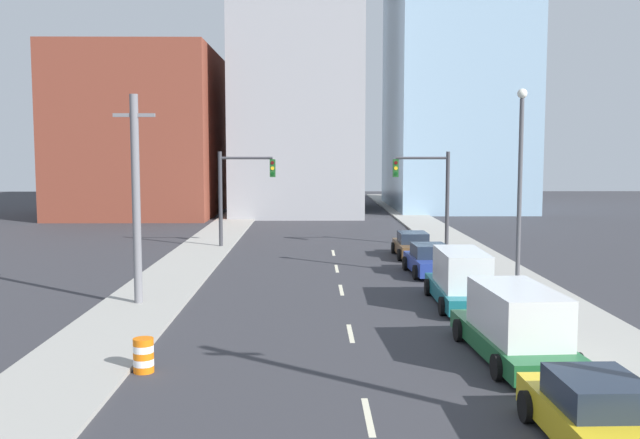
{
  "coord_description": "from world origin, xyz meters",
  "views": [
    {
      "loc": [
        -1.29,
        -6.9,
        6.06
      ],
      "look_at": [
        -0.82,
        33.09,
        2.2
      ],
      "focal_mm": 40.0,
      "sensor_mm": 36.0,
      "label": 1
    }
  ],
  "objects_px": {
    "traffic_signal_left": "(236,187)",
    "sedan_blue": "(430,261)",
    "sedan_brown": "(413,246)",
    "sedan_yellow": "(596,415)",
    "traffic_barrel": "(144,355)",
    "box_truck_green": "(515,325)",
    "utility_pole_left_mid": "(136,198)",
    "street_lamp": "(520,173)",
    "box_truck_teal": "(461,280)",
    "traffic_signal_right": "(432,186)"
  },
  "relations": [
    {
      "from": "utility_pole_left_mid",
      "to": "street_lamp",
      "type": "height_order",
      "value": "street_lamp"
    },
    {
      "from": "traffic_signal_left",
      "to": "traffic_signal_right",
      "type": "distance_m",
      "value": 12.21
    },
    {
      "from": "traffic_signal_left",
      "to": "box_truck_green",
      "type": "bearing_deg",
      "value": -66.29
    },
    {
      "from": "traffic_signal_left",
      "to": "sedan_brown",
      "type": "relative_size",
      "value": 1.31
    },
    {
      "from": "traffic_barrel",
      "to": "box_truck_green",
      "type": "distance_m",
      "value": 10.58
    },
    {
      "from": "traffic_signal_left",
      "to": "traffic_signal_right",
      "type": "bearing_deg",
      "value": 0.0
    },
    {
      "from": "box_truck_green",
      "to": "street_lamp",
      "type": "bearing_deg",
      "value": 70.23
    },
    {
      "from": "traffic_signal_left",
      "to": "box_truck_teal",
      "type": "distance_m",
      "value": 20.06
    },
    {
      "from": "sedan_brown",
      "to": "box_truck_green",
      "type": "bearing_deg",
      "value": -90.05
    },
    {
      "from": "utility_pole_left_mid",
      "to": "traffic_barrel",
      "type": "height_order",
      "value": "utility_pole_left_mid"
    },
    {
      "from": "box_truck_green",
      "to": "sedan_blue",
      "type": "xyz_separation_m",
      "value": [
        -0.11,
        14.37,
        -0.33
      ]
    },
    {
      "from": "sedan_yellow",
      "to": "box_truck_teal",
      "type": "distance_m",
      "value": 13.48
    },
    {
      "from": "utility_pole_left_mid",
      "to": "box_truck_teal",
      "type": "relative_size",
      "value": 1.39
    },
    {
      "from": "sedan_blue",
      "to": "street_lamp",
      "type": "bearing_deg",
      "value": -40.06
    },
    {
      "from": "utility_pole_left_mid",
      "to": "sedan_blue",
      "type": "height_order",
      "value": "utility_pole_left_mid"
    },
    {
      "from": "box_truck_green",
      "to": "box_truck_teal",
      "type": "distance_m",
      "value": 7.3
    },
    {
      "from": "sedan_blue",
      "to": "traffic_signal_right",
      "type": "bearing_deg",
      "value": 77.3
    },
    {
      "from": "box_truck_green",
      "to": "box_truck_teal",
      "type": "relative_size",
      "value": 1.09
    },
    {
      "from": "utility_pole_left_mid",
      "to": "sedan_blue",
      "type": "bearing_deg",
      "value": 28.98
    },
    {
      "from": "utility_pole_left_mid",
      "to": "traffic_barrel",
      "type": "bearing_deg",
      "value": -75.54
    },
    {
      "from": "sedan_yellow",
      "to": "box_truck_teal",
      "type": "bearing_deg",
      "value": 88.68
    },
    {
      "from": "street_lamp",
      "to": "sedan_blue",
      "type": "height_order",
      "value": "street_lamp"
    },
    {
      "from": "traffic_signal_right",
      "to": "box_truck_green",
      "type": "bearing_deg",
      "value": -93.81
    },
    {
      "from": "traffic_signal_left",
      "to": "sedan_blue",
      "type": "distance_m",
      "value": 14.67
    },
    {
      "from": "sedan_blue",
      "to": "utility_pole_left_mid",
      "type": "bearing_deg",
      "value": -153.76
    },
    {
      "from": "traffic_signal_right",
      "to": "traffic_barrel",
      "type": "relative_size",
      "value": 6.34
    },
    {
      "from": "sedan_yellow",
      "to": "sedan_blue",
      "type": "xyz_separation_m",
      "value": [
        -0.02,
        20.54,
        0.0
      ]
    },
    {
      "from": "traffic_barrel",
      "to": "sedan_yellow",
      "type": "relative_size",
      "value": 0.2
    },
    {
      "from": "traffic_signal_right",
      "to": "sedan_blue",
      "type": "relative_size",
      "value": 1.34
    },
    {
      "from": "sedan_yellow",
      "to": "box_truck_green",
      "type": "xyz_separation_m",
      "value": [
        0.09,
        6.17,
        0.33
      ]
    },
    {
      "from": "traffic_barrel",
      "to": "sedan_blue",
      "type": "bearing_deg",
      "value": 55.97
    },
    {
      "from": "traffic_signal_left",
      "to": "sedan_brown",
      "type": "height_order",
      "value": "traffic_signal_left"
    },
    {
      "from": "box_truck_teal",
      "to": "sedan_blue",
      "type": "distance_m",
      "value": 7.08
    },
    {
      "from": "traffic_barrel",
      "to": "box_truck_teal",
      "type": "relative_size",
      "value": 0.16
    },
    {
      "from": "street_lamp",
      "to": "box_truck_green",
      "type": "relative_size",
      "value": 1.37
    },
    {
      "from": "street_lamp",
      "to": "sedan_yellow",
      "type": "bearing_deg",
      "value": -101.24
    },
    {
      "from": "traffic_signal_left",
      "to": "sedan_yellow",
      "type": "height_order",
      "value": "traffic_signal_left"
    },
    {
      "from": "street_lamp",
      "to": "sedan_brown",
      "type": "relative_size",
      "value": 1.92
    },
    {
      "from": "box_truck_teal",
      "to": "sedan_brown",
      "type": "height_order",
      "value": "box_truck_teal"
    },
    {
      "from": "sedan_blue",
      "to": "sedan_brown",
      "type": "bearing_deg",
      "value": 87.26
    },
    {
      "from": "street_lamp",
      "to": "utility_pole_left_mid",
      "type": "bearing_deg",
      "value": -165.22
    },
    {
      "from": "street_lamp",
      "to": "sedan_brown",
      "type": "height_order",
      "value": "street_lamp"
    },
    {
      "from": "box_truck_green",
      "to": "box_truck_teal",
      "type": "xyz_separation_m",
      "value": [
        -0.06,
        7.3,
        0.01
      ]
    },
    {
      "from": "street_lamp",
      "to": "sedan_yellow",
      "type": "xyz_separation_m",
      "value": [
        -3.54,
        -17.83,
        -4.39
      ]
    },
    {
      "from": "utility_pole_left_mid",
      "to": "sedan_yellow",
      "type": "height_order",
      "value": "utility_pole_left_mid"
    },
    {
      "from": "traffic_signal_right",
      "to": "traffic_signal_left",
      "type": "bearing_deg",
      "value": 180.0
    },
    {
      "from": "box_truck_teal",
      "to": "box_truck_green",
      "type": "bearing_deg",
      "value": -88.73
    },
    {
      "from": "traffic_barrel",
      "to": "street_lamp",
      "type": "distance_m",
      "value": 19.44
    },
    {
      "from": "sedan_yellow",
      "to": "sedan_blue",
      "type": "bearing_deg",
      "value": 88.86
    },
    {
      "from": "traffic_signal_right",
      "to": "sedan_brown",
      "type": "xyz_separation_m",
      "value": [
        -1.71,
        -3.92,
        -3.2
      ]
    }
  ]
}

